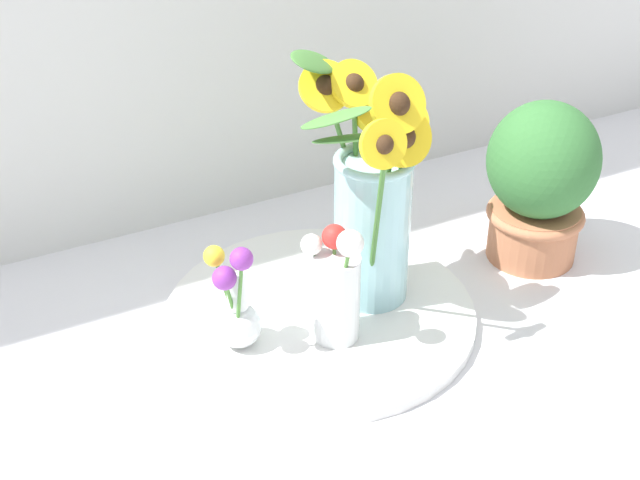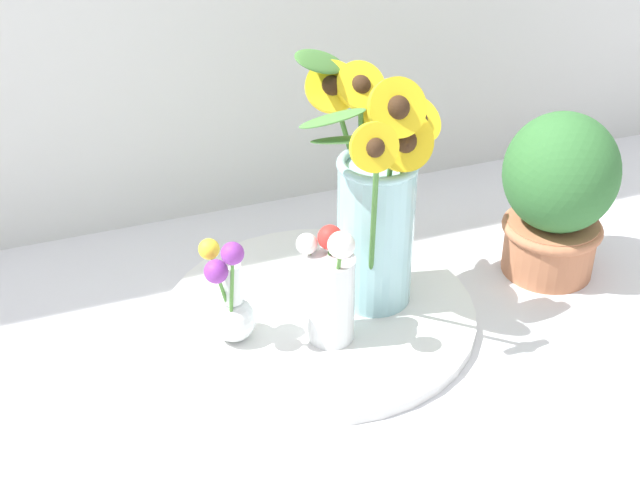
% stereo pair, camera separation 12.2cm
% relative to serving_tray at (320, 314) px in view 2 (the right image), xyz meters
% --- Properties ---
extents(ground_plane, '(6.00, 6.00, 0.00)m').
position_rel_serving_tray_xyz_m(ground_plane, '(0.03, -0.04, -0.01)').
color(ground_plane, silver).
extents(serving_tray, '(0.45, 0.45, 0.02)m').
position_rel_serving_tray_xyz_m(serving_tray, '(0.00, 0.00, 0.00)').
color(serving_tray, white).
rests_on(serving_tray, ground_plane).
extents(mason_jar_sunflowers, '(0.26, 0.25, 0.38)m').
position_rel_serving_tray_xyz_m(mason_jar_sunflowers, '(0.08, 0.00, 0.16)').
color(mason_jar_sunflowers, '#9ED1D6').
rests_on(mason_jar_sunflowers, serving_tray).
extents(vase_small_center, '(0.07, 0.09, 0.19)m').
position_rel_serving_tray_xyz_m(vase_small_center, '(-0.01, -0.07, 0.09)').
color(vase_small_center, white).
rests_on(vase_small_center, serving_tray).
extents(vase_bulb_right, '(0.07, 0.08, 0.17)m').
position_rel_serving_tray_xyz_m(vase_bulb_right, '(-0.14, -0.02, 0.07)').
color(vase_bulb_right, white).
rests_on(vase_bulb_right, serving_tray).
extents(potted_plant, '(0.17, 0.17, 0.26)m').
position_rel_serving_tray_xyz_m(potted_plant, '(0.38, -0.01, 0.13)').
color(potted_plant, '#B7704C').
rests_on(potted_plant, ground_plane).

